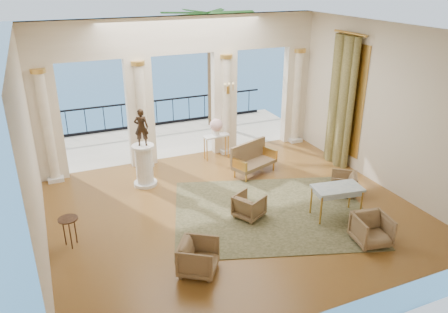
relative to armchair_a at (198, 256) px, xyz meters
name	(u,v)px	position (x,y,z in m)	size (l,w,h in m)	color
floor	(233,210)	(1.69, 2.02, -0.38)	(9.00, 9.00, 0.00)	#533014
room_walls	(256,116)	(1.69, 0.91, 2.49)	(9.00, 9.00, 9.00)	beige
arcade	(183,80)	(1.69, 5.85, 2.20)	(9.00, 0.56, 4.50)	beige
terrace	(169,139)	(1.69, 7.82, -0.43)	(10.00, 3.60, 0.10)	#BBB19C
balustrade	(157,115)	(1.69, 9.42, 0.03)	(9.00, 0.06, 1.03)	black
palm_tree	(209,19)	(3.69, 8.62, 3.71)	(2.00, 2.00, 4.50)	#4C3823
sea	(65,57)	(1.69, 62.02, -6.38)	(160.00, 160.00, 0.00)	#256198
curtain	(341,102)	(5.98, 3.52, 1.64)	(0.33, 1.40, 4.09)	brown
window_frame	(346,99)	(6.16, 3.52, 1.72)	(0.04, 1.60, 3.40)	gold
wall_sconce	(228,89)	(3.09, 5.53, 1.84)	(0.30, 0.11, 0.33)	gold
rug	(271,212)	(2.52, 1.51, -0.37)	(4.86, 3.78, 0.02)	#2D341C
armchair_a	(198,256)	(0.00, 0.00, 0.00)	(0.75, 0.70, 0.77)	#443720
armchair_b	(372,228)	(3.93, -0.57, 0.00)	(0.75, 0.70, 0.77)	#443720
armchair_c	(344,183)	(4.84, 1.62, -0.04)	(0.67, 0.63, 0.69)	#443720
armchair_d	(249,205)	(1.92, 1.56, -0.05)	(0.65, 0.61, 0.67)	#443720
settee	(252,158)	(3.16, 3.86, 0.09)	(1.57, 1.08, 0.96)	#443720
game_table	(337,190)	(3.92, 0.73, 0.35)	(1.28, 0.82, 0.82)	#9AB0C1
pedestal	(144,166)	(-0.03, 4.36, 0.20)	(0.67, 0.67, 1.22)	silver
statue	(141,127)	(-0.03, 4.36, 1.37)	(0.39, 0.25, 1.06)	black
console_table	(216,139)	(2.60, 5.36, 0.28)	(0.88, 0.43, 0.80)	silver
urn	(216,126)	(2.60, 5.36, 0.73)	(0.42, 0.42, 0.55)	white
side_table	(68,222)	(-2.31, 2.01, 0.22)	(0.43, 0.43, 0.70)	black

